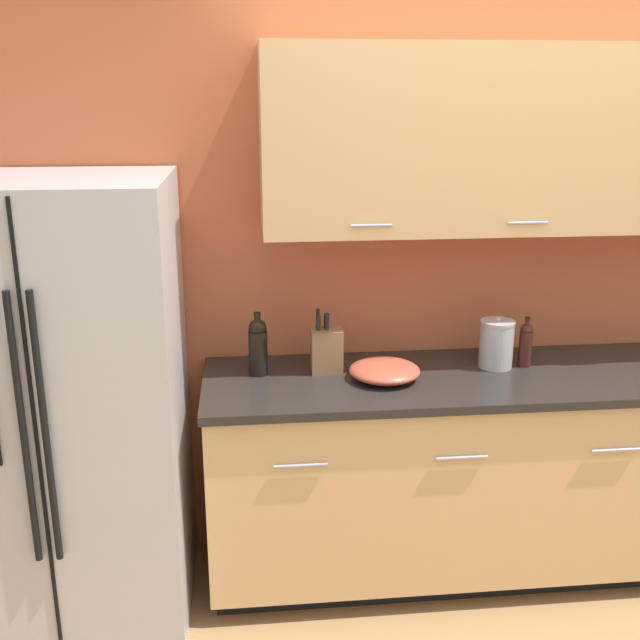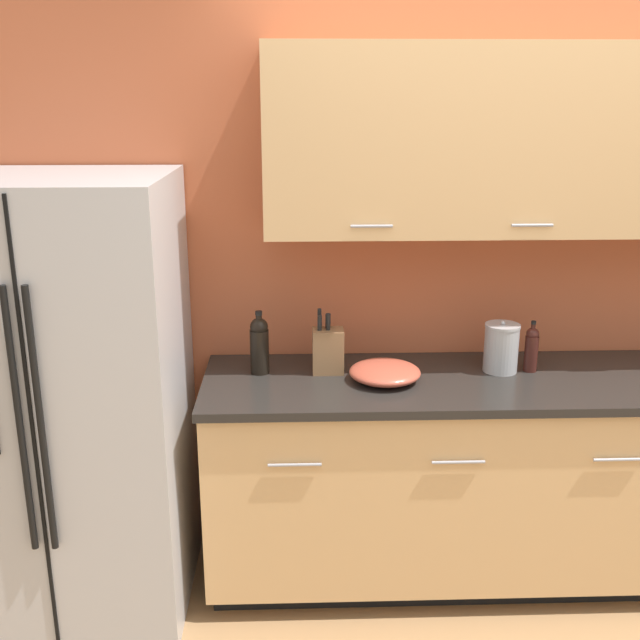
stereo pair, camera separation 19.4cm
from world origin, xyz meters
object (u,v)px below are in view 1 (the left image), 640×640
object	(u,v)px
steel_canister	(496,344)
mixing_bowl	(385,371)
wine_bottle	(258,345)
refrigerator	(64,407)
knife_block	(326,350)
oil_bottle	(526,344)

from	to	relation	value
steel_canister	mixing_bowl	world-z (taller)	steel_canister
wine_bottle	steel_canister	distance (m)	1.00
refrigerator	mixing_bowl	bearing A→B (deg)	2.51
knife_block	wine_bottle	world-z (taller)	knife_block
oil_bottle	steel_canister	size ratio (longest dim) A/B	0.99
wine_bottle	steel_canister	xyz separation A→B (m)	(1.00, -0.01, -0.02)
refrigerator	steel_canister	distance (m)	1.76
knife_block	wine_bottle	size ratio (longest dim) A/B	1.03
wine_bottle	mixing_bowl	size ratio (longest dim) A/B	0.92
oil_bottle	steel_canister	distance (m)	0.13
refrigerator	mixing_bowl	distance (m)	1.26
knife_block	oil_bottle	xyz separation A→B (m)	(0.84, -0.02, 0.00)
wine_bottle	mixing_bowl	bearing A→B (deg)	-11.95
refrigerator	knife_block	size ratio (longest dim) A/B	6.43
oil_bottle	steel_canister	bearing A→B (deg)	178.50
wine_bottle	steel_canister	size ratio (longest dim) A/B	1.21
refrigerator	steel_canister	bearing A→B (deg)	4.86
mixing_bowl	knife_block	bearing A→B (deg)	154.78
oil_bottle	refrigerator	bearing A→B (deg)	-175.56
knife_block	refrigerator	bearing A→B (deg)	-171.11
wine_bottle	oil_bottle	distance (m)	1.12
knife_block	mixing_bowl	bearing A→B (deg)	-25.22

